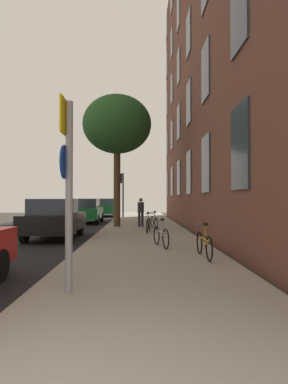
% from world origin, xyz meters
% --- Properties ---
extents(ground_plane, '(41.80, 41.80, 0.00)m').
position_xyz_m(ground_plane, '(-2.40, 15.00, 0.00)').
color(ground_plane, '#332D28').
extents(road_asphalt, '(7.00, 38.00, 0.01)m').
position_xyz_m(road_asphalt, '(-4.50, 15.00, 0.01)').
color(road_asphalt, black).
rests_on(road_asphalt, ground).
extents(sidewalk, '(4.20, 38.00, 0.12)m').
position_xyz_m(sidewalk, '(1.10, 15.00, 0.06)').
color(sidewalk, gray).
rests_on(sidewalk, ground).
extents(building_facade, '(0.56, 27.00, 18.84)m').
position_xyz_m(building_facade, '(3.69, 14.50, 9.44)').
color(building_facade, brown).
rests_on(building_facade, ground).
extents(sign_post, '(0.16, 0.60, 3.18)m').
position_xyz_m(sign_post, '(-0.33, 3.35, 1.99)').
color(sign_post, gray).
rests_on(sign_post, sidewalk).
extents(traffic_light, '(0.43, 0.24, 3.63)m').
position_xyz_m(traffic_light, '(-0.51, 24.83, 2.61)').
color(traffic_light, black).
rests_on(traffic_light, sidewalk).
extents(tree_near, '(3.78, 3.78, 7.23)m').
position_xyz_m(tree_near, '(-0.33, 15.92, 5.69)').
color(tree_near, '#4C3823').
rests_on(tree_near, sidewalk).
extents(bicycle_0, '(0.42, 1.70, 0.91)m').
position_xyz_m(bicycle_0, '(2.54, 6.35, 0.47)').
color(bicycle_0, black).
rests_on(bicycle_0, sidewalk).
extents(bicycle_1, '(0.52, 1.56, 0.91)m').
position_xyz_m(bicycle_1, '(1.56, 8.24, 0.47)').
color(bicycle_1, black).
rests_on(bicycle_1, sidewalk).
extents(bicycle_2, '(0.42, 1.61, 0.92)m').
position_xyz_m(bicycle_2, '(1.30, 12.74, 0.48)').
color(bicycle_2, black).
rests_on(bicycle_2, sidewalk).
extents(bicycle_3, '(0.43, 1.56, 0.90)m').
position_xyz_m(bicycle_3, '(1.64, 14.33, 0.47)').
color(bicycle_3, black).
rests_on(bicycle_3, sidewalk).
extents(pedestrian_0, '(0.47, 0.47, 1.55)m').
position_xyz_m(pedestrian_0, '(0.98, 15.62, 1.00)').
color(pedestrian_0, '#26262D').
rests_on(pedestrian_0, sidewalk).
extents(car_1, '(1.91, 4.01, 1.62)m').
position_xyz_m(car_1, '(-2.56, 11.28, 0.84)').
color(car_1, black).
rests_on(car_1, road_asphalt).
extents(car_2, '(1.90, 4.01, 1.62)m').
position_xyz_m(car_2, '(-2.57, 19.61, 0.84)').
color(car_2, '#19662D').
rests_on(car_2, road_asphalt).
extents(car_3, '(1.93, 4.44, 1.62)m').
position_xyz_m(car_3, '(-2.04, 27.94, 0.84)').
color(car_3, '#19662D').
rests_on(car_3, road_asphalt).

